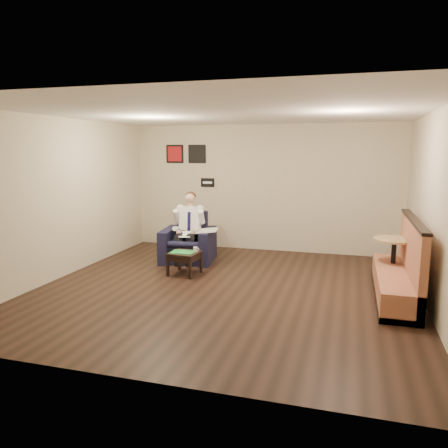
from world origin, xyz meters
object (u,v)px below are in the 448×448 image
(green_folder, at_px, (183,252))
(coffee_mug, at_px, (195,249))
(cafe_table, at_px, (393,263))
(armchair, at_px, (188,237))
(banquette, at_px, (396,259))
(side_table, at_px, (185,263))
(smartphone, at_px, (190,250))
(seated_man, at_px, (187,230))

(green_folder, bearing_deg, coffee_mug, 27.70)
(cafe_table, bearing_deg, coffee_mug, -177.26)
(armchair, relative_size, banquette, 0.43)
(armchair, distance_m, side_table, 1.03)
(side_table, xyz_separation_m, banquette, (3.55, -0.28, 0.40))
(smartphone, bearing_deg, armchair, 129.44)
(seated_man, bearing_deg, green_folder, -81.26)
(smartphone, height_order, cafe_table, cafe_table)
(seated_man, height_order, cafe_table, seated_man)
(side_table, relative_size, banquette, 0.21)
(armchair, xyz_separation_m, cafe_table, (3.84, -0.69, -0.08))
(smartphone, bearing_deg, coffee_mug, -7.10)
(side_table, relative_size, smartphone, 3.93)
(banquette, bearing_deg, smartphone, 173.15)
(seated_man, bearing_deg, cafe_table, -15.79)
(seated_man, bearing_deg, side_table, -79.10)
(armchair, xyz_separation_m, seated_man, (0.02, -0.13, 0.18))
(armchair, distance_m, smartphone, 0.88)
(seated_man, distance_m, coffee_mug, 0.88)
(green_folder, xyz_separation_m, smartphone, (0.09, 0.16, -0.00))
(green_folder, bearing_deg, side_table, 27.70)
(side_table, distance_m, green_folder, 0.21)
(armchair, distance_m, green_folder, 1.00)
(coffee_mug, distance_m, banquette, 3.39)
(side_table, bearing_deg, armchair, 106.92)
(armchair, distance_m, seated_man, 0.22)
(side_table, relative_size, green_folder, 1.22)
(side_table, height_order, cafe_table, cafe_table)
(banquette, xyz_separation_m, cafe_table, (0.01, 0.53, -0.19))
(armchair, height_order, cafe_table, armchair)
(armchair, bearing_deg, cafe_table, -17.58)
(armchair, height_order, banquette, banquette)
(green_folder, bearing_deg, armchair, 105.04)
(green_folder, relative_size, cafe_table, 0.51)
(smartphone, height_order, banquette, banquette)
(coffee_mug, height_order, smartphone, coffee_mug)
(seated_man, distance_m, banquette, 3.97)
(seated_man, height_order, coffee_mug, seated_man)
(armchair, height_order, side_table, armchair)
(side_table, height_order, banquette, banquette)
(green_folder, bearing_deg, seated_man, 106.16)
(banquette, bearing_deg, coffee_mug, 173.74)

